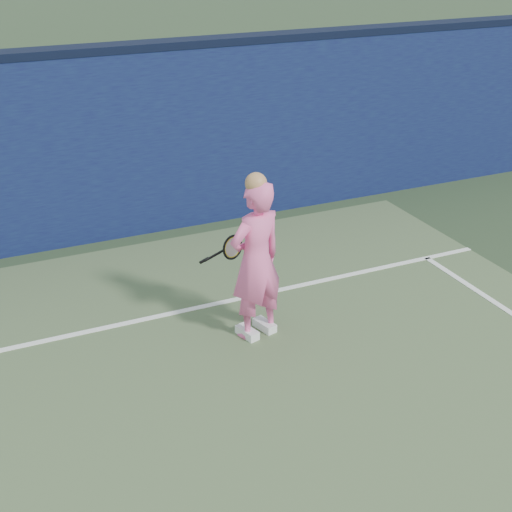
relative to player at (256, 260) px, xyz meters
name	(u,v)px	position (x,y,z in m)	size (l,w,h in m)	color
backstop_wall	(9,160)	(-1.99, 3.26, 0.37)	(24.00, 0.40, 2.50)	#0E103E
player	(256,260)	(0.00, 0.00, 0.00)	(0.72, 0.56, 1.82)	pink
racket	(230,248)	(-0.12, 0.40, -0.01)	(0.53, 0.14, 0.28)	black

